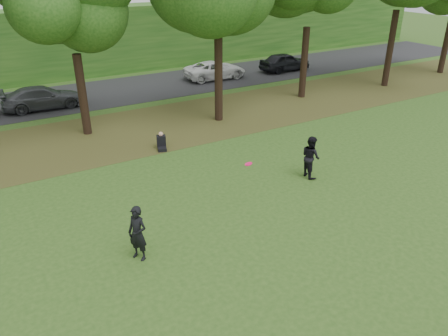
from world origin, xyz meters
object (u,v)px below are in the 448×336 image
seated_person (161,143)px  player_right (311,157)px  player_left (138,233)px  frisbee (249,164)px

seated_person → player_right: bearing=-36.5°
player_left → frisbee: size_ratio=4.68×
frisbee → seated_person: (-0.57, 6.69, -1.45)m
player_right → frisbee: 3.83m
player_right → frisbee: frisbee is taller
player_right → frisbee: (-3.64, -0.83, 0.87)m
player_left → player_right: bearing=71.1°
player_left → frisbee: frisbee is taller
player_left → seated_person: (3.93, 7.57, -0.58)m
player_left → seated_person: bearing=121.8°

